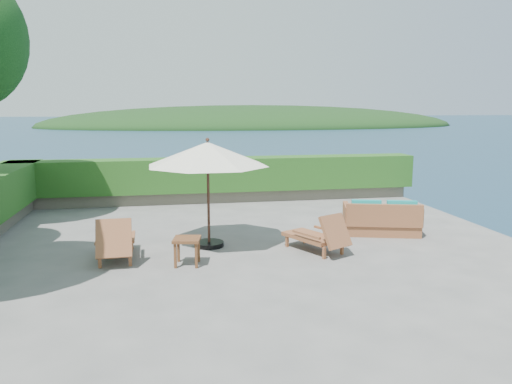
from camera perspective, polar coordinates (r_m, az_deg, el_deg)
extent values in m
plane|color=gray|center=(10.03, -0.86, -7.02)|extent=(12.00, 12.00, 0.00)
cube|color=#4F473F|center=(10.58, -0.84, -15.09)|extent=(12.00, 12.00, 3.00)
ellipsoid|color=black|center=(151.93, -0.37, 7.54)|extent=(126.00, 57.60, 12.60)
cube|color=#746B5D|center=(15.39, -4.35, -0.43)|extent=(12.00, 0.60, 0.36)
cube|color=#1F4313|center=(15.29, -4.38, 2.04)|extent=(12.40, 0.90, 1.00)
cylinder|color=black|center=(10.55, -5.38, -5.94)|extent=(0.81, 0.81, 0.10)
cylinder|color=#381E14|center=(10.32, -5.47, -0.34)|extent=(0.07, 0.07, 2.19)
cone|color=silver|center=(10.21, -5.55, 4.36)|extent=(3.35, 3.35, 0.48)
sphere|color=#381E14|center=(10.18, -5.57, 5.98)|extent=(0.10, 0.10, 0.08)
cube|color=#975B37|center=(9.54, -17.42, -7.58)|extent=(0.06, 0.06, 0.25)
cube|color=#975B37|center=(9.51, -14.18, -7.49)|extent=(0.06, 0.06, 0.25)
cube|color=#975B37|center=(10.64, -16.89, -5.77)|extent=(0.06, 0.06, 0.25)
cube|color=#975B37|center=(10.61, -14.00, -5.68)|extent=(0.06, 0.06, 0.25)
cube|color=#975B37|center=(10.12, -15.63, -5.55)|extent=(0.67, 1.26, 0.09)
cube|color=#975B37|center=(9.36, -15.95, -5.11)|extent=(0.64, 0.42, 0.67)
cube|color=#975B37|center=(9.93, -17.61, -5.09)|extent=(0.08, 0.81, 0.05)
cube|color=#975B37|center=(9.88, -13.84, -4.98)|extent=(0.08, 0.81, 0.05)
cube|color=#975B37|center=(9.72, 7.79, -6.95)|extent=(0.07, 0.07, 0.23)
cube|color=#975B37|center=(10.07, 9.80, -6.41)|extent=(0.07, 0.07, 0.23)
cube|color=#975B37|center=(10.47, 3.57, -5.66)|extent=(0.07, 0.07, 0.23)
cube|color=#975B37|center=(10.79, 5.58, -5.21)|extent=(0.07, 0.07, 0.23)
cube|color=#975B37|center=(10.27, 6.29, -5.12)|extent=(1.06, 1.30, 0.08)
cube|color=#975B37|center=(9.76, 9.07, -4.46)|extent=(0.70, 0.61, 0.63)
cube|color=#975B37|center=(9.91, 5.76, -4.86)|extent=(0.40, 0.70, 0.04)
cube|color=#975B37|center=(10.33, 8.21, -4.31)|extent=(0.40, 0.70, 0.04)
cube|color=brown|center=(9.19, -9.21, -7.22)|extent=(0.06, 0.06, 0.46)
cube|color=brown|center=(9.14, -6.85, -7.26)|extent=(0.06, 0.06, 0.46)
cube|color=brown|center=(9.55, -8.85, -6.56)|extent=(0.06, 0.06, 0.46)
cube|color=brown|center=(9.50, -6.58, -6.59)|extent=(0.06, 0.06, 0.46)
cube|color=brown|center=(9.27, -7.91, -5.38)|extent=(0.56, 0.56, 0.05)
cube|color=#975B37|center=(11.86, 14.09, -3.75)|extent=(1.83, 1.26, 0.37)
cube|color=#975B37|center=(11.41, 14.45, -2.62)|extent=(1.64, 0.58, 0.51)
cube|color=#975B37|center=(11.70, 10.29, -2.39)|extent=(0.34, 0.83, 0.42)
cube|color=#975B37|center=(11.95, 17.93, -2.47)|extent=(0.34, 0.83, 0.42)
cube|color=teal|center=(11.79, 12.25, -2.41)|extent=(0.88, 0.84, 0.17)
cube|color=teal|center=(11.91, 15.97, -2.45)|extent=(0.88, 0.84, 0.17)
cube|color=teal|center=(11.42, 12.48, -1.73)|extent=(0.66, 0.30, 0.33)
cube|color=teal|center=(11.54, 16.32, -1.77)|extent=(0.66, 0.30, 0.33)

